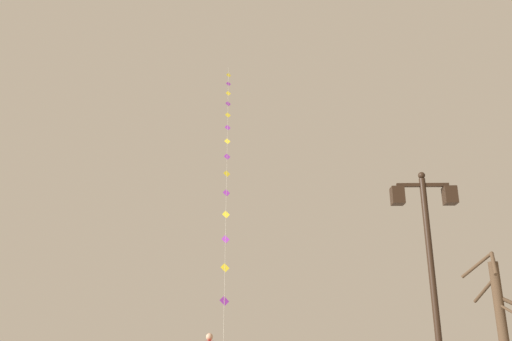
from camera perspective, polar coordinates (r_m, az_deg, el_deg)
twin_lantern_lamp_post at (r=12.21m, az=18.23°, el=-7.25°), size 1.46×0.28×5.12m
kite_train at (r=30.07m, az=-3.17°, el=1.21°), size 1.71×19.02×22.08m
bare_tree at (r=16.79m, az=25.08°, el=-14.57°), size 1.58×2.15×3.96m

